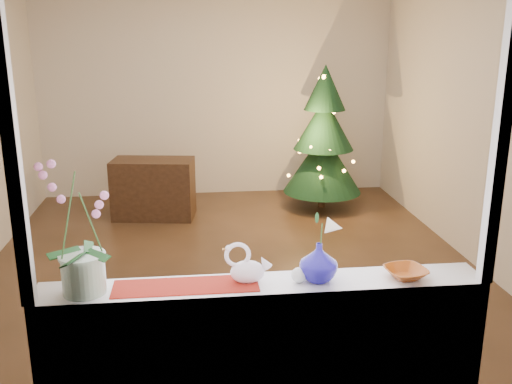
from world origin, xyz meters
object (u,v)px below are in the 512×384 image
paperweight (299,275)px  blue_vase (319,259)px  xmas_tree (324,138)px  swan (248,263)px  amber_dish (406,273)px  side_table (154,189)px  orchid_pot (79,229)px

paperweight → blue_vase: bearing=6.3°
xmas_tree → paperweight: bearing=-104.7°
swan → paperweight: swan is taller
blue_vase → amber_dish: size_ratio=1.30×
amber_dish → side_table: 4.23m
orchid_pot → side_table: 4.01m
swan → xmas_tree: size_ratio=0.13×
swan → xmas_tree: xmas_tree is taller
amber_dish → xmas_tree: bearing=82.7°
swan → xmas_tree: (1.32, 4.05, -0.15)m
orchid_pot → side_table: orchid_pot is taller
swan → side_table: swan is taller
blue_vase → swan: bearing=176.5°
paperweight → orchid_pot: bearing=179.8°
swan → blue_vase: (0.35, -0.02, 0.01)m
orchid_pot → side_table: size_ratio=0.70×
blue_vase → xmas_tree: (0.97, 4.07, -0.17)m
swan → blue_vase: 0.35m
orchid_pot → xmas_tree: bearing=62.9°
orchid_pot → amber_dish: bearing=-0.3°
xmas_tree → side_table: xmas_tree is taller
orchid_pot → paperweight: 1.06m
paperweight → swan: bearing=172.7°
orchid_pot → swan: (0.77, 0.03, -0.22)m
paperweight → side_table: 4.07m
orchid_pot → side_table: bearing=89.1°
amber_dish → side_table: (-1.50, 3.91, -0.60)m
swan → amber_dish: size_ratio=1.35×
swan → amber_dish: 0.79m
paperweight → side_table: size_ratio=0.08×
orchid_pot → xmas_tree: xmas_tree is taller
blue_vase → paperweight: bearing=-173.7°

